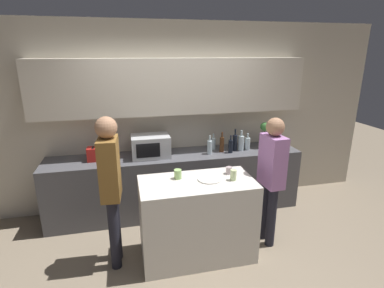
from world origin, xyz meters
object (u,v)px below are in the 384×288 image
Objects in this scene: bottle_3 at (231,146)px; cup_2 at (229,170)px; bottle_4 at (235,142)px; bottle_2 at (222,144)px; potted_plant at (264,135)px; bottle_1 at (213,143)px; plate_on_island at (210,179)px; toaster at (97,154)px; cup_0 at (233,175)px; bottle_6 at (247,143)px; person_left at (271,172)px; cup_1 at (178,174)px; bottle_0 at (210,147)px; person_center at (111,181)px; bottle_5 at (241,143)px; microwave at (151,146)px.

bottle_3 is 0.91m from cup_2.
bottle_3 is 0.13m from bottle_4.
potted_plant is at bearing 3.17° from bottle_2.
plate_on_island is at bearing -108.96° from bottle_1.
cup_2 is (1.52, -0.95, -0.00)m from toaster.
toaster is 1.88m from cup_0.
bottle_4 reaches higher than bottle_6.
person_left reaches higher than bottle_1.
bottle_1 is at bearing 120.28° from bottle_2.
potted_plant is at bearing 3.21° from bottle_4.
person_left reaches higher than cup_1.
person_center is at bearing -145.59° from bottle_0.
bottle_6 is 1.27m from cup_0.
cup_0 is (-0.91, -1.13, -0.09)m from potted_plant.
potted_plant reaches higher than cup_1.
bottle_5 is at bearing -1.13° from toaster.
bottle_6 is 1.11m from cup_2.
bottle_2 is 0.18× the size of person_center.
bottle_5 is at bearing 39.18° from cup_1.
microwave is 1.59× the size of bottle_4.
cup_2 is (-0.52, -0.91, -0.03)m from bottle_5.
person_left is (1.10, -0.07, -0.05)m from cup_1.
bottle_2 is 1.18× the size of bottle_6.
bottle_1 is at bearing 159.09° from bottle_5.
bottle_6 is (0.48, -0.14, 0.01)m from bottle_1.
toaster reaches higher than cup_2.
person_center reaches higher than bottle_0.
bottle_2 is (0.20, 0.05, 0.01)m from bottle_0.
plate_on_island is 0.16× the size of person_left.
cup_2 is 1.32m from person_center.
microwave is 1.25m from cup_2.
cup_1 is 1.11m from person_left.
plate_on_island is 3.11× the size of cup_2.
bottle_1 reaches higher than toaster.
microwave reaches higher than cup_1.
bottle_5 reaches higher than bottle_0.
cup_0 is at bearing -96.99° from bottle_1.
person_left is at bearing 3.20° from plate_on_island.
bottle_2 is 1.12m from cup_0.
bottle_1 is (0.12, 0.19, -0.01)m from bottle_0.
bottle_1 is (-0.76, 0.10, -0.11)m from potted_plant.
potted_plant is 1.58m from plate_on_island.
person_center is (-1.30, 0.13, 0.01)m from cup_0.
bottle_0 is 3.21× the size of cup_2.
toaster is at bearing 60.00° from person_left.
bottle_3 is 0.86× the size of bottle_5.
person_center is (-1.32, -0.05, 0.03)m from cup_2.
toaster is 0.16× the size of person_left.
bottle_0 is 1.02m from plate_on_island.
bottle_4 is at bearing 178.27° from bottle_6.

